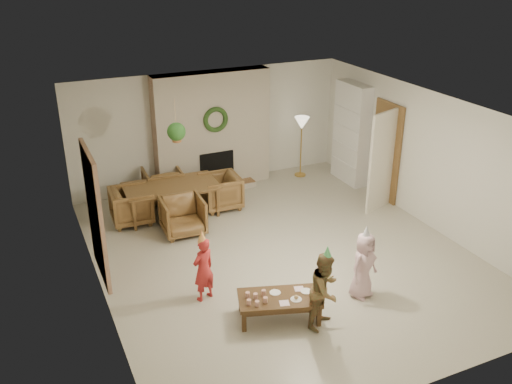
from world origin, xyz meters
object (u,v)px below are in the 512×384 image
dining_chair_left (132,206)px  child_plaid (325,290)px  dining_chair_near (183,216)px  dining_chair_right (220,192)px  child_red (203,269)px  dining_chair_far (163,184)px  child_pink (363,265)px  dining_table (172,201)px  coffee_table_top (279,298)px

dining_chair_left → child_plaid: size_ratio=0.68×
dining_chair_near → dining_chair_right: bearing=38.7°
child_red → child_plaid: 1.82m
dining_chair_far → child_pink: 4.91m
child_pink → dining_table: bearing=96.1°
dining_chair_near → dining_chair_left: same height
dining_chair_far → dining_chair_left: size_ratio=1.00×
dining_chair_far → child_pink: child_pink is taller
dining_table → child_plaid: bearing=-75.0°
dining_chair_right → dining_chair_far: bearing=-128.7°
dining_chair_far → child_red: (-0.42, -3.69, 0.16)m
child_red → dining_table: bearing=-118.9°
dining_chair_far → child_pink: size_ratio=0.73×
dining_table → dining_chair_near: dining_chair_near is taller
dining_chair_right → child_red: child_red is taller
dining_table → dining_chair_near: (-0.04, -0.78, 0.03)m
dining_chair_far → dining_chair_left: (-0.82, -0.75, 0.00)m
dining_chair_near → coffee_table_top: dining_chair_near is taller
dining_chair_far → dining_table: bearing=90.0°
coffee_table_top → child_red: bearing=149.9°
dining_chair_near → child_plaid: 3.53m
dining_table → child_pink: bearing=-62.1°
dining_chair_left → child_red: 2.97m
dining_table → coffee_table_top: 3.81m
dining_chair_far → child_red: bearing=86.1°
coffee_table_top → dining_table: bearing=114.0°
coffee_table_top → child_plaid: bearing=-19.6°
dining_chair_left → coffee_table_top: bearing=-160.0°
dining_table → dining_chair_far: dining_chair_far is taller
dining_chair_far → coffee_table_top: dining_chair_far is taller
child_red → child_plaid: child_plaid is taller
dining_chair_far → coffee_table_top: size_ratio=0.66×
dining_chair_right → child_red: 3.17m
child_plaid → coffee_table_top: bearing=110.8°
dining_table → child_pink: 4.21m
dining_table → child_pink: child_pink is taller
child_red → dining_chair_left: bearing=-103.6°
dining_chair_right → coffee_table_top: 3.79m
dining_chair_near → child_plaid: bearing=-71.7°
dining_chair_left → child_red: size_ratio=0.75×
coffee_table_top → dining_chair_near: bearing=116.3°
dining_table → dining_chair_left: dining_chair_left is taller
child_plaid → child_red: bearing=103.9°
dining_table → dining_chair_near: bearing=-90.0°
dining_chair_left → dining_chair_right: bearing=-90.0°
dining_chair_right → child_plaid: child_plaid is taller
dining_table → dining_chair_far: (0.04, 0.78, 0.03)m
dining_chair_far → dining_chair_right: 1.26m
dining_table → dining_chair_left: size_ratio=2.34×
dining_chair_right → child_pink: size_ratio=0.73×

